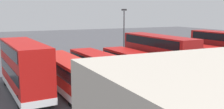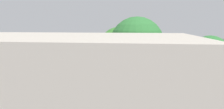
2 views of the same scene
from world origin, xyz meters
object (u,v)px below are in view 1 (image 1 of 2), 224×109
(bus_single_deck_seventh, at_px, (68,73))
(waste_bin_yellow, at_px, (51,63))
(bus_single_deck_third, at_px, (184,60))
(lamp_post_tall, at_px, (124,31))
(car_hatchback_silver, at_px, (85,57))
(bus_single_deck_fifth, at_px, (135,65))
(bus_double_decker_far_end, at_px, (24,66))
(bus_double_decker_fourth, at_px, (158,55))
(bus_single_deck_second, at_px, (206,57))
(bus_single_deck_sixth, at_px, (99,67))

(bus_single_deck_seventh, xyz_separation_m, waste_bin_yellow, (-1.07, -11.19, -1.15))
(bus_single_deck_third, relative_size, bus_single_deck_seventh, 0.98)
(lamp_post_tall, bearing_deg, car_hatchback_silver, -13.13)
(bus_single_deck_fifth, height_order, lamp_post_tall, lamp_post_tall)
(bus_double_decker_far_end, height_order, waste_bin_yellow, bus_double_decker_far_end)
(bus_double_decker_far_end, bearing_deg, bus_double_decker_fourth, -178.99)
(bus_single_deck_second, xyz_separation_m, bus_single_deck_seventh, (17.73, 0.99, -0.00))
(car_hatchback_silver, bearing_deg, bus_single_deck_fifth, 95.49)
(bus_single_deck_third, distance_m, bus_double_decker_fourth, 3.67)
(bus_single_deck_third, xyz_separation_m, bus_single_deck_sixth, (10.59, -0.27, -0.00))
(bus_single_deck_fifth, relative_size, bus_single_deck_seventh, 0.91)
(bus_double_decker_fourth, bearing_deg, bus_double_decker_far_end, 1.01)
(bus_single_deck_second, distance_m, bus_single_deck_third, 3.56)
(bus_single_deck_third, distance_m, lamp_post_tall, 10.88)
(bus_single_deck_second, bearing_deg, bus_double_decker_fourth, 0.65)
(bus_double_decker_fourth, xyz_separation_m, waste_bin_yellow, (9.52, -10.28, -1.97))
(bus_double_decker_fourth, bearing_deg, lamp_post_tall, -96.47)
(car_hatchback_silver, bearing_deg, bus_single_deck_third, 124.82)
(bus_double_decker_fourth, xyz_separation_m, bus_single_deck_seventh, (10.60, 0.91, -0.82))
(bus_single_deck_fifth, xyz_separation_m, bus_single_deck_sixth, (3.72, -0.66, -0.00))
(bus_single_deck_third, distance_m, bus_double_decker_far_end, 17.84)
(bus_double_decker_fourth, height_order, waste_bin_yellow, bus_double_decker_fourth)
(bus_double_decker_fourth, relative_size, car_hatchback_silver, 2.56)
(bus_single_deck_fifth, bearing_deg, bus_single_deck_sixth, -10.07)
(bus_single_deck_third, xyz_separation_m, bus_single_deck_fifth, (6.87, 0.39, -0.00))
(bus_single_deck_second, height_order, bus_single_deck_third, same)
(bus_single_deck_second, distance_m, bus_single_deck_fifth, 10.44)
(bus_single_deck_fifth, distance_m, lamp_post_tall, 11.85)
(bus_single_deck_seventh, bearing_deg, bus_double_decker_far_end, -10.28)
(bus_single_deck_seventh, bearing_deg, bus_single_deck_fifth, -176.59)
(bus_double_decker_fourth, relative_size, bus_single_deck_fifth, 1.03)
(bus_double_decker_fourth, bearing_deg, bus_single_deck_third, 178.61)
(car_hatchback_silver, bearing_deg, bus_double_decker_fourth, 111.23)
(bus_double_decker_far_end, relative_size, lamp_post_tall, 1.38)
(bus_single_deck_fifth, relative_size, lamp_post_tall, 1.37)
(bus_single_deck_fifth, height_order, car_hatchback_silver, bus_single_deck_fifth)
(bus_single_deck_seventh, relative_size, car_hatchback_silver, 2.72)
(bus_double_decker_far_end, bearing_deg, bus_single_deck_seventh, 169.72)
(bus_single_deck_third, bearing_deg, bus_single_deck_sixth, -1.45)
(car_hatchback_silver, bearing_deg, lamp_post_tall, 166.87)
(waste_bin_yellow, bearing_deg, bus_single_deck_second, 148.51)
(bus_double_decker_far_end, relative_size, waste_bin_yellow, 10.91)
(bus_single_deck_second, relative_size, bus_single_deck_fifth, 1.16)
(bus_single_deck_third, bearing_deg, lamp_post_tall, -76.66)
(bus_single_deck_seventh, distance_m, lamp_post_tall, 16.37)
(bus_double_decker_far_end, distance_m, waste_bin_yellow, 11.71)
(bus_single_deck_third, bearing_deg, car_hatchback_silver, -55.18)
(bus_single_deck_seventh, relative_size, bus_double_decker_far_end, 1.09)
(bus_single_deck_third, xyz_separation_m, car_hatchback_silver, (8.02, -11.53, -0.92))
(bus_single_deck_second, relative_size, lamp_post_tall, 1.58)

